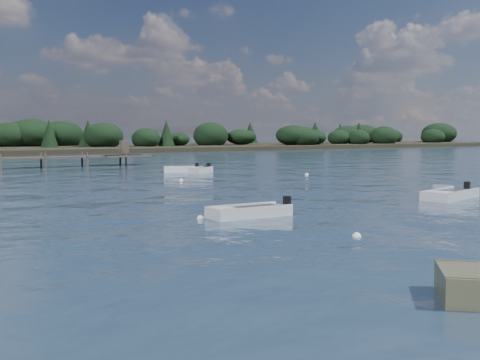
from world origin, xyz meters
TOP-DOWN VIEW (x-y plane):
  - ground at (0.00, 60.00)m, footprint 400.00×400.00m
  - dinghy_mid_grey at (-6.27, 7.59)m, footprint 3.98×1.44m
  - tender_far_grey_b at (5.03, 32.58)m, footprint 2.96×2.48m
  - dinghy_mid_white_a at (6.86, 7.50)m, footprint 4.64×2.65m
  - tender_far_white at (3.93, 34.53)m, footprint 3.11×2.12m
  - buoy_c at (-8.34, 8.18)m, footprint 0.32×0.32m
  - buoy_e at (-0.20, 26.08)m, footprint 0.32×0.32m
  - buoy_extra_a at (-5.78, 1.45)m, footprint 0.32×0.32m
  - buoy_extra_b at (11.47, 25.73)m, footprint 0.32×0.32m
  - far_headland at (25.00, 100.00)m, footprint 190.00×40.00m

SIDE VIEW (x-z plane):
  - ground at x=0.00m, z-range 0.00..0.00m
  - buoy_c at x=-8.34m, z-range -0.16..0.16m
  - buoy_e at x=-0.20m, z-range -0.16..0.16m
  - buoy_extra_a at x=-5.78m, z-range -0.16..0.16m
  - buoy_extra_b at x=11.47m, z-range -0.16..0.16m
  - dinghy_mid_grey at x=-6.27m, z-range -0.37..0.64m
  - dinghy_mid_white_a at x=6.86m, z-range -0.39..0.67m
  - tender_far_white at x=3.93m, z-range -0.38..0.68m
  - tender_far_grey_b at x=5.03m, z-range -0.38..0.68m
  - far_headland at x=25.00m, z-range -0.94..4.86m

